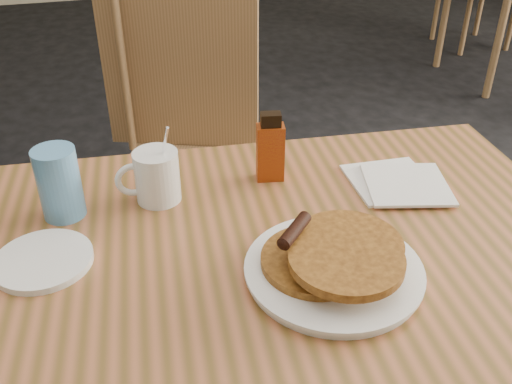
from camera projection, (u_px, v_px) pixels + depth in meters
main_table at (281, 260)px, 1.02m from camera, size 1.22×0.88×0.75m
chair_main_far at (190, 129)px, 1.68m from camera, size 0.60×0.61×1.02m
pancake_plate at (334, 263)px, 0.91m from camera, size 0.29×0.29×0.08m
coffee_mug at (156, 176)px, 1.08m from camera, size 0.12×0.09×0.16m
syrup_bottle at (270, 149)px, 1.14m from camera, size 0.06×0.04×0.15m
napkin_stack at (398, 183)px, 1.15m from camera, size 0.20×0.21×0.01m
blue_tumbler at (59, 183)px, 1.03m from camera, size 0.09×0.09×0.14m
side_saucer at (43, 260)px, 0.94m from camera, size 0.16×0.16×0.01m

